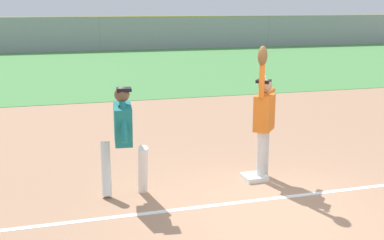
{
  "coord_description": "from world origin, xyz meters",
  "views": [
    {
      "loc": [
        -2.92,
        -6.01,
        2.91
      ],
      "look_at": [
        -0.79,
        1.55,
        1.05
      ],
      "focal_mm": 45.58,
      "sensor_mm": 36.0,
      "label": 1
    }
  ],
  "objects_px": {
    "parked_car_green": "(86,37)",
    "parked_car_blue": "(145,36)",
    "first_base": "(254,177)",
    "baseball": "(264,77)",
    "fielder": "(264,115)",
    "parked_car_white": "(4,38)",
    "runner": "(123,134)",
    "parked_car_red": "(211,35)"
  },
  "relations": [
    {
      "from": "baseball",
      "to": "first_base",
      "type": "bearing_deg",
      "value": 152.44
    },
    {
      "from": "first_base",
      "to": "parked_car_white",
      "type": "distance_m",
      "value": 29.82
    },
    {
      "from": "parked_car_green",
      "to": "parked_car_red",
      "type": "relative_size",
      "value": 1.02
    },
    {
      "from": "runner",
      "to": "parked_car_red",
      "type": "relative_size",
      "value": 0.39
    },
    {
      "from": "fielder",
      "to": "parked_car_white",
      "type": "xyz_separation_m",
      "value": [
        -6.62,
        29.07,
        -0.45
      ]
    },
    {
      "from": "baseball",
      "to": "parked_car_white",
      "type": "distance_m",
      "value": 29.9
    },
    {
      "from": "fielder",
      "to": "baseball",
      "type": "xyz_separation_m",
      "value": [
        -0.05,
        -0.08,
        0.64
      ]
    },
    {
      "from": "runner",
      "to": "fielder",
      "type": "bearing_deg",
      "value": 8.18
    },
    {
      "from": "fielder",
      "to": "parked_car_red",
      "type": "distance_m",
      "value": 29.81
    },
    {
      "from": "fielder",
      "to": "parked_car_white",
      "type": "distance_m",
      "value": 29.82
    },
    {
      "from": "parked_car_green",
      "to": "parked_car_white",
      "type": "bearing_deg",
      "value": 179.82
    },
    {
      "from": "fielder",
      "to": "parked_car_green",
      "type": "xyz_separation_m",
      "value": [
        -1.05,
        28.67,
        -0.45
      ]
    },
    {
      "from": "parked_car_green",
      "to": "parked_car_red",
      "type": "xyz_separation_m",
      "value": [
        9.42,
        -0.07,
        0.0
      ]
    },
    {
      "from": "parked_car_green",
      "to": "runner",
      "type": "bearing_deg",
      "value": -88.7
    },
    {
      "from": "parked_car_blue",
      "to": "parked_car_white",
      "type": "bearing_deg",
      "value": 177.91
    },
    {
      "from": "runner",
      "to": "parked_car_green",
      "type": "xyz_separation_m",
      "value": [
        1.33,
        28.81,
        -0.32
      ]
    },
    {
      "from": "first_base",
      "to": "parked_car_white",
      "type": "bearing_deg",
      "value": 102.53
    },
    {
      "from": "parked_car_green",
      "to": "parked_car_red",
      "type": "distance_m",
      "value": 9.42
    },
    {
      "from": "first_base",
      "to": "parked_car_white",
      "type": "relative_size",
      "value": 0.09
    },
    {
      "from": "first_base",
      "to": "parked_car_red",
      "type": "xyz_separation_m",
      "value": [
        8.52,
        28.63,
        0.63
      ]
    },
    {
      "from": "parked_car_white",
      "to": "parked_car_red",
      "type": "height_order",
      "value": "same"
    },
    {
      "from": "fielder",
      "to": "parked_car_red",
      "type": "height_order",
      "value": "fielder"
    },
    {
      "from": "first_base",
      "to": "parked_car_red",
      "type": "height_order",
      "value": "parked_car_red"
    },
    {
      "from": "runner",
      "to": "baseball",
      "type": "distance_m",
      "value": 2.44
    },
    {
      "from": "parked_car_green",
      "to": "parked_car_blue",
      "type": "xyz_separation_m",
      "value": [
        4.33,
        0.35,
        0.0
      ]
    },
    {
      "from": "parked_car_green",
      "to": "parked_car_blue",
      "type": "bearing_deg",
      "value": 8.55
    },
    {
      "from": "fielder",
      "to": "runner",
      "type": "xyz_separation_m",
      "value": [
        -2.38,
        -0.14,
        -0.12
      ]
    },
    {
      "from": "parked_car_white",
      "to": "parked_car_green",
      "type": "height_order",
      "value": "same"
    },
    {
      "from": "parked_car_green",
      "to": "parked_car_blue",
      "type": "relative_size",
      "value": 1.01
    },
    {
      "from": "fielder",
      "to": "runner",
      "type": "distance_m",
      "value": 2.38
    },
    {
      "from": "parked_car_red",
      "to": "first_base",
      "type": "bearing_deg",
      "value": -105.57
    },
    {
      "from": "first_base",
      "to": "baseball",
      "type": "xyz_separation_m",
      "value": [
        0.09,
        -0.05,
        1.72
      ]
    },
    {
      "from": "parked_car_blue",
      "to": "parked_car_green",
      "type": "bearing_deg",
      "value": -177.18
    },
    {
      "from": "runner",
      "to": "parked_car_blue",
      "type": "xyz_separation_m",
      "value": [
        5.66,
        29.16,
        -0.32
      ]
    },
    {
      "from": "parked_car_white",
      "to": "parked_car_green",
      "type": "distance_m",
      "value": 5.58
    },
    {
      "from": "first_base",
      "to": "baseball",
      "type": "height_order",
      "value": "baseball"
    },
    {
      "from": "parked_car_green",
      "to": "parked_car_blue",
      "type": "distance_m",
      "value": 4.34
    },
    {
      "from": "runner",
      "to": "first_base",
      "type": "bearing_deg",
      "value": 7.72
    },
    {
      "from": "runner",
      "to": "baseball",
      "type": "bearing_deg",
      "value": 6.38
    },
    {
      "from": "parked_car_white",
      "to": "parked_car_blue",
      "type": "bearing_deg",
      "value": 1.27
    },
    {
      "from": "baseball",
      "to": "parked_car_red",
      "type": "relative_size",
      "value": 0.02
    },
    {
      "from": "runner",
      "to": "parked_car_red",
      "type": "xyz_separation_m",
      "value": [
        10.75,
        28.74,
        -0.32
      ]
    }
  ]
}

